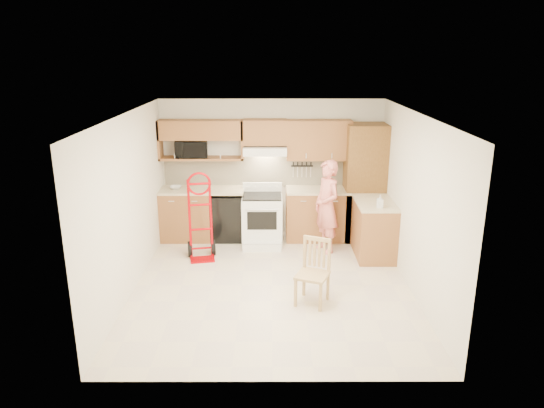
{
  "coord_description": "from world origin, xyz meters",
  "views": [
    {
      "loc": [
        -0.01,
        -6.72,
        3.31
      ],
      "look_at": [
        0.0,
        0.5,
        1.1
      ],
      "focal_mm": 33.17,
      "sensor_mm": 36.0,
      "label": 1
    }
  ],
  "objects_px": {
    "dining_chair": "(312,273)",
    "microwave": "(191,149)",
    "range": "(262,216)",
    "person": "(327,206)",
    "hand_truck": "(201,220)"
  },
  "relations": [
    {
      "from": "range",
      "to": "hand_truck",
      "type": "height_order",
      "value": "hand_truck"
    },
    {
      "from": "hand_truck",
      "to": "dining_chair",
      "type": "height_order",
      "value": "hand_truck"
    },
    {
      "from": "range",
      "to": "person",
      "type": "bearing_deg",
      "value": -16.75
    },
    {
      "from": "microwave",
      "to": "person",
      "type": "distance_m",
      "value": 2.61
    },
    {
      "from": "range",
      "to": "person",
      "type": "height_order",
      "value": "person"
    },
    {
      "from": "range",
      "to": "person",
      "type": "relative_size",
      "value": 0.65
    },
    {
      "from": "dining_chair",
      "to": "person",
      "type": "bearing_deg",
      "value": 101.03
    },
    {
      "from": "microwave",
      "to": "range",
      "type": "height_order",
      "value": "microwave"
    },
    {
      "from": "hand_truck",
      "to": "person",
      "type": "bearing_deg",
      "value": -1.6
    },
    {
      "from": "range",
      "to": "person",
      "type": "distance_m",
      "value": 1.18
    },
    {
      "from": "person",
      "to": "hand_truck",
      "type": "distance_m",
      "value": 2.12
    },
    {
      "from": "person",
      "to": "hand_truck",
      "type": "bearing_deg",
      "value": -105.57
    },
    {
      "from": "dining_chair",
      "to": "microwave",
      "type": "bearing_deg",
      "value": 149.43
    },
    {
      "from": "microwave",
      "to": "range",
      "type": "distance_m",
      "value": 1.74
    },
    {
      "from": "hand_truck",
      "to": "dining_chair",
      "type": "distance_m",
      "value": 2.32
    }
  ]
}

